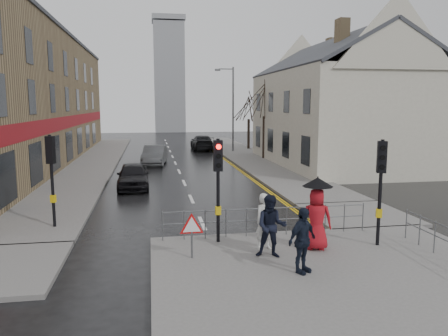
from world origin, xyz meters
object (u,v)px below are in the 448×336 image
object	(u,v)px
pedestrian_a	(265,222)
pedestrian_d	(302,240)
car_parked	(133,176)
car_mid	(155,155)
pedestrian_with_umbrella	(317,212)
pedestrian_b	(271,226)

from	to	relation	value
pedestrian_a	pedestrian_d	xyz separation A→B (m)	(0.48, -2.03, 0.01)
car_parked	car_mid	xyz separation A→B (m)	(1.30, 9.51, 0.03)
pedestrian_with_umbrella	car_parked	size ratio (longest dim) A/B	0.54
pedestrian_a	car_mid	xyz separation A→B (m)	(-3.14, 21.08, -0.28)
pedestrian_a	pedestrian_with_umbrella	world-z (taller)	pedestrian_with_umbrella
car_mid	pedestrian_a	bearing A→B (deg)	-74.35
car_mid	pedestrian_with_umbrella	bearing A→B (deg)	-70.36
car_parked	pedestrian_d	bearing A→B (deg)	-71.26
pedestrian_a	pedestrian_with_umbrella	bearing A→B (deg)	-27.16
pedestrian_d	pedestrian_b	bearing A→B (deg)	78.17
car_parked	car_mid	bearing A→B (deg)	81.11
car_parked	car_mid	size ratio (longest dim) A/B	0.93
pedestrian_a	pedestrian_d	size ratio (longest dim) A/B	0.99
pedestrian_with_umbrella	car_parked	bearing A→B (deg)	116.92
pedestrian_a	car_parked	bearing A→B (deg)	93.29
pedestrian_a	car_parked	size ratio (longest dim) A/B	0.42
pedestrian_with_umbrella	pedestrian_d	bearing A→B (deg)	-121.76
pedestrian_b	car_mid	world-z (taller)	pedestrian_b
car_parked	pedestrian_b	bearing A→B (deg)	-71.32
pedestrian_a	car_mid	distance (m)	21.31
car_mid	pedestrian_d	bearing A→B (deg)	-73.91
pedestrian_with_umbrella	car_mid	distance (m)	21.86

